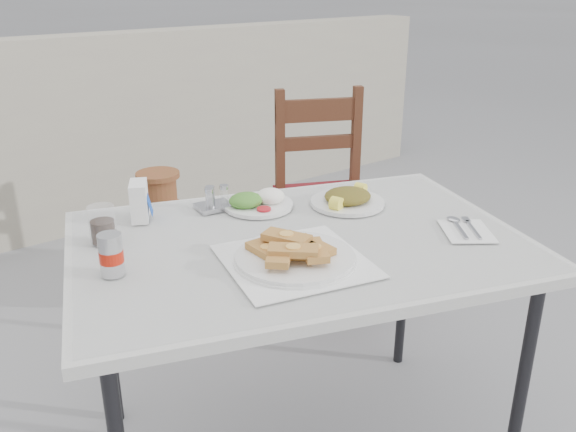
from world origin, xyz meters
TOP-DOWN VIEW (x-y plane):
  - cafe_table at (0.06, 0.06)m, footprint 1.55×1.28m
  - pide_plate at (-0.05, -0.06)m, footprint 0.45×0.45m
  - salad_rice_plate at (0.10, 0.34)m, footprint 0.24×0.24m
  - salad_chopped_plate at (0.36, 0.18)m, footprint 0.25×0.25m
  - soda_can at (-0.48, 0.17)m, footprint 0.06×0.06m
  - cola_glass at (-0.42, 0.38)m, footprint 0.08×0.08m
  - napkin_holder at (-0.26, 0.48)m, footprint 0.09×0.12m
  - condiment_caddy at (-0.02, 0.42)m, footprint 0.12×0.10m
  - cutlery_napkin at (0.50, -0.20)m, footprint 0.22×0.23m
  - chair at (0.85, 0.87)m, footprint 0.60×0.60m
  - terracotta_urn at (0.16, 1.26)m, footprint 0.39×0.39m
  - back_wall at (0.00, 2.50)m, footprint 6.00×0.25m

SIDE VIEW (x-z plane):
  - terracotta_urn at x=0.16m, z-range -0.02..0.66m
  - chair at x=0.85m, z-range 0.02..1.05m
  - back_wall at x=0.00m, z-range 0.00..1.20m
  - cafe_table at x=0.06m, z-range 0.35..1.16m
  - cutlery_napkin at x=0.50m, z-range 0.81..0.82m
  - salad_chopped_plate at x=0.36m, z-range 0.81..0.86m
  - salad_rice_plate at x=0.10m, z-range 0.81..0.86m
  - condiment_caddy at x=-0.02m, z-range 0.80..0.88m
  - pide_plate at x=-0.05m, z-range 0.81..0.89m
  - cola_glass at x=-0.42m, z-range 0.81..0.92m
  - soda_can at x=-0.48m, z-range 0.81..0.93m
  - napkin_holder at x=-0.26m, z-range 0.81..0.94m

